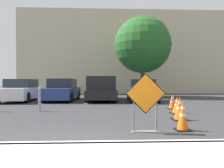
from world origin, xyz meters
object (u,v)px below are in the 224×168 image
object	(u,v)px
road_closed_sign	(146,99)
pickup_truck	(102,90)
traffic_cone_third	(177,105)
traffic_cone_nearest	(183,115)
bollard_nearest	(39,99)
traffic_cone_fifth	(173,100)
parked_car_third	(142,91)
traffic_cone_second	(180,108)
traffic_cone_fourth	(172,102)
parked_car_second	(62,90)
parked_car_nearest	(21,91)

from	to	relation	value
road_closed_sign	pickup_truck	world-z (taller)	pickup_truck
traffic_cone_third	pickup_truck	bearing A→B (deg)	116.94
traffic_cone_nearest	bollard_nearest	world-z (taller)	bollard_nearest
traffic_cone_third	pickup_truck	xyz separation A→B (m)	(-3.05, 5.99, 0.39)
traffic_cone_fifth	traffic_cone_nearest	bearing A→B (deg)	-105.80
traffic_cone_fifth	parked_car_third	xyz separation A→B (m)	(-1.15, 2.81, 0.37)
traffic_cone_second	traffic_cone_fourth	world-z (taller)	traffic_cone_second
pickup_truck	parked_car_third	xyz separation A→B (m)	(2.66, -0.29, -0.06)
parked_car_second	traffic_cone_third	bearing A→B (deg)	135.19
bollard_nearest	road_closed_sign	bearing A→B (deg)	-47.05
traffic_cone_nearest	pickup_truck	world-z (taller)	pickup_truck
traffic_cone_fourth	parked_car_nearest	world-z (taller)	parked_car_nearest
pickup_truck	traffic_cone_fourth	bearing A→B (deg)	127.24
traffic_cone_nearest	traffic_cone_fifth	world-z (taller)	traffic_cone_nearest
traffic_cone_second	parked_car_third	world-z (taller)	parked_car_third
road_closed_sign	parked_car_third	distance (m)	9.01
traffic_cone_fourth	parked_car_second	world-z (taller)	parked_car_second
road_closed_sign	traffic_cone_nearest	bearing A→B (deg)	10.32
traffic_cone_nearest	traffic_cone_third	size ratio (longest dim) A/B	1.19
road_closed_sign	parked_car_second	bearing A→B (deg)	111.83
traffic_cone_fifth	parked_car_third	distance (m)	3.06
parked_car_second	bollard_nearest	distance (m)	5.39
traffic_cone_fourth	parked_car_nearest	size ratio (longest dim) A/B	0.14
traffic_cone_fourth	traffic_cone_fifth	distance (m)	1.50
traffic_cone_third	bollard_nearest	xyz separation A→B (m)	(-5.69, 0.88, 0.20)
traffic_cone_nearest	traffic_cone_second	xyz separation A→B (m)	(0.47, 1.53, -0.01)
pickup_truck	parked_car_nearest	bearing A→B (deg)	-0.36
traffic_cone_third	traffic_cone_nearest	bearing A→B (deg)	-106.67
traffic_cone_second	traffic_cone_fifth	bearing A→B (deg)	74.65
traffic_cone_second	parked_car_third	distance (m)	7.17
traffic_cone_fifth	bollard_nearest	world-z (taller)	bollard_nearest
traffic_cone_second	pickup_truck	world-z (taller)	pickup_truck
parked_car_second	parked_car_third	bearing A→B (deg)	176.84
road_closed_sign	parked_car_second	world-z (taller)	road_closed_sign
traffic_cone_third	traffic_cone_fifth	xyz separation A→B (m)	(0.77, 2.89, -0.04)
traffic_cone_fourth	pickup_truck	bearing A→B (deg)	126.37
traffic_cone_third	traffic_cone_fourth	size ratio (longest dim) A/B	1.01
road_closed_sign	bollard_nearest	xyz separation A→B (m)	(-3.78, 4.06, -0.30)
bollard_nearest	parked_car_third	bearing A→B (deg)	42.25
traffic_cone_second	traffic_cone_third	distance (m)	1.52
pickup_truck	bollard_nearest	distance (m)	5.76
traffic_cone_second	bollard_nearest	world-z (taller)	bollard_nearest
parked_car_third	traffic_cone_second	bearing A→B (deg)	93.16
traffic_cone_second	traffic_cone_third	size ratio (longest dim) A/B	1.14
traffic_cone_nearest	parked_car_second	bearing A→B (deg)	117.40
traffic_cone_second	pickup_truck	size ratio (longest dim) A/B	0.15
parked_car_second	parked_car_third	world-z (taller)	parked_car_second
parked_car_second	bollard_nearest	size ratio (longest dim) A/B	4.46
road_closed_sign	pickup_truck	size ratio (longest dim) A/B	0.29
road_closed_sign	traffic_cone_fifth	bearing A→B (deg)	66.17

